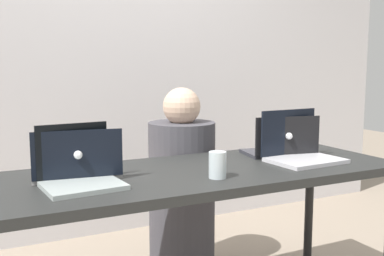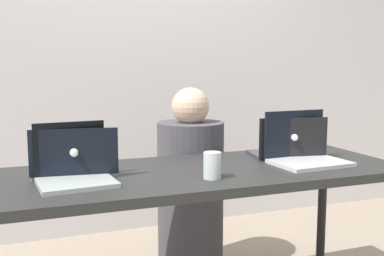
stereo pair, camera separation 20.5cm
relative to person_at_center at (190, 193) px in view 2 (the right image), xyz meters
The scene contains 8 objects.
back_wall 1.21m from the person_at_center, 100.39° to the left, with size 4.95×0.10×2.61m, color silver.
desk 0.59m from the person_at_center, 106.82° to the right, with size 1.90×0.69×0.75m.
person_at_center is the anchor object (origin of this frame).
laptop_back_left 0.88m from the person_at_center, 146.34° to the right, with size 0.38×0.26×0.21m.
laptop_front_right 0.76m from the person_at_center, 57.22° to the right, with size 0.36×0.30×0.25m.
laptop_back_right 0.65m from the person_at_center, 49.19° to the right, with size 0.38×0.28×0.21m.
laptop_front_left 0.96m from the person_at_center, 140.58° to the right, with size 0.31×0.29×0.24m.
water_glass_center 0.79m from the person_at_center, 102.71° to the right, with size 0.07×0.07×0.11m.
Camera 2 is at (-0.70, -1.84, 1.21)m, focal length 42.00 mm.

